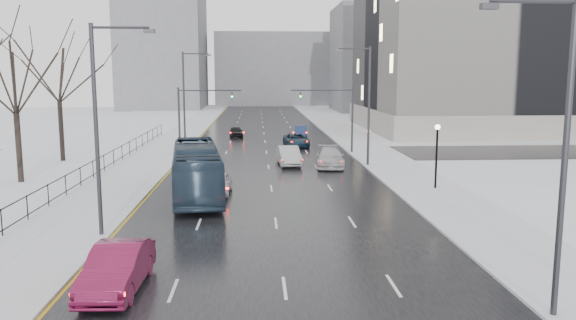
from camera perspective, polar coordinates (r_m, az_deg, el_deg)
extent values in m
cube|color=black|center=(66.81, -2.37, 2.07)|extent=(16.00, 150.00, 0.04)
cube|color=black|center=(54.91, -2.18, 0.63)|extent=(130.00, 10.00, 0.04)
cube|color=silver|center=(67.48, -11.33, 2.02)|extent=(5.00, 150.00, 0.16)
cube|color=silver|center=(67.77, 6.55, 2.16)|extent=(5.00, 150.00, 0.16)
cube|color=white|center=(69.46, -19.11, 1.88)|extent=(14.00, 150.00, 0.12)
cube|color=black|center=(38.81, -21.24, -1.24)|extent=(0.04, 70.00, 0.05)
cube|color=black|center=(38.99, -21.16, -2.69)|extent=(0.04, 70.00, 0.05)
cylinder|color=black|center=(38.92, -21.19, -2.11)|extent=(0.06, 0.06, 1.30)
cylinder|color=#2D2D33|center=(19.04, 26.28, -0.36)|extent=(0.20, 0.20, 10.00)
cylinder|color=#2D2D33|center=(18.36, 23.66, 14.56)|extent=(2.60, 0.12, 0.12)
cube|color=#2D2D33|center=(17.81, 19.77, 14.49)|extent=(0.50, 0.25, 0.18)
cylinder|color=#2D2D33|center=(47.38, 8.22, 5.32)|extent=(0.20, 0.20, 10.00)
cylinder|color=#2D2D33|center=(47.11, 6.77, 11.17)|extent=(2.60, 0.12, 0.12)
cube|color=#2D2D33|center=(46.89, 5.18, 11.03)|extent=(0.50, 0.25, 0.18)
cylinder|color=#2D2D33|center=(27.52, -18.89, 2.59)|extent=(0.20, 0.20, 10.00)
cylinder|color=#2D2D33|center=(27.15, -16.69, 12.77)|extent=(2.60, 0.12, 0.12)
cube|color=#2D2D33|center=(26.87, -13.92, 12.60)|extent=(0.50, 0.25, 0.18)
cylinder|color=#2D2D33|center=(58.90, -10.52, 5.90)|extent=(0.20, 0.20, 10.00)
cylinder|color=#2D2D33|center=(58.72, -9.37, 10.61)|extent=(2.60, 0.12, 0.12)
cube|color=#2D2D33|center=(58.60, -8.08, 10.50)|extent=(0.50, 0.25, 0.18)
cylinder|color=black|center=(38.68, 14.84, 0.16)|extent=(0.14, 0.14, 4.00)
sphere|color=#FFE5B2|center=(38.43, 14.96, 3.25)|extent=(0.36, 0.36, 0.36)
cylinder|color=#2D2D33|center=(55.34, 6.55, 4.01)|extent=(0.20, 0.20, 6.50)
cylinder|color=#2D2D33|center=(54.75, 3.49, 7.09)|extent=(6.00, 0.12, 0.12)
imported|color=#2D2D33|center=(54.57, 1.28, 6.47)|extent=(0.15, 0.18, 0.90)
sphere|color=#19FF33|center=(54.42, 1.29, 6.46)|extent=(0.16, 0.16, 0.16)
cylinder|color=#2D2D33|center=(55.05, -10.99, 3.88)|extent=(0.20, 0.20, 6.50)
cylinder|color=#2D2D33|center=(54.56, -7.94, 7.02)|extent=(6.00, 0.12, 0.12)
imported|color=#2D2D33|center=(54.45, -5.71, 6.42)|extent=(0.15, 0.18, 0.90)
sphere|color=#19FF33|center=(54.30, -5.72, 6.42)|extent=(0.16, 0.16, 0.16)
cylinder|color=#2D2D33|center=(51.76, 8.14, 1.61)|extent=(0.06, 0.06, 2.50)
cylinder|color=white|center=(51.63, 8.16, 2.88)|extent=(0.60, 0.03, 0.60)
torus|color=#B20C0C|center=(51.63, 8.16, 2.88)|extent=(0.58, 0.06, 0.58)
cube|color=gray|center=(86.33, 21.82, 10.92)|extent=(40.00, 30.00, 24.00)
cube|color=gray|center=(86.44, 21.43, 3.96)|extent=(40.60, 30.60, 3.00)
cube|color=slate|center=(124.82, 10.36, 10.05)|extent=(24.00, 20.00, 22.00)
cube|color=slate|center=(133.19, -12.54, 11.18)|extent=(18.00, 22.00, 28.00)
cube|color=slate|center=(146.45, -1.29, 9.18)|extent=(30.00, 18.00, 18.00)
imported|color=maroon|center=(21.28, -16.96, -10.46)|extent=(1.88, 5.01, 1.63)
imported|color=#233445|center=(35.96, -9.30, -1.03)|extent=(4.28, 12.19, 3.32)
imported|color=silver|center=(36.63, -7.13, -2.34)|extent=(1.84, 4.16, 1.39)
imported|color=#9FA0A3|center=(47.92, 0.06, 0.46)|extent=(2.06, 5.00, 1.61)
imported|color=#132839|center=(60.23, 0.85, 2.04)|extent=(2.80, 5.23, 1.40)
imported|color=#ADAEB1|center=(47.15, 4.29, 0.28)|extent=(2.74, 5.68, 1.59)
imported|color=black|center=(69.69, -5.29, 2.87)|extent=(1.93, 4.02, 1.32)
imported|color=navy|center=(69.42, 1.32, 2.91)|extent=(1.99, 4.33, 1.37)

